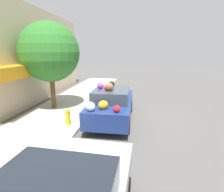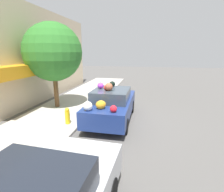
{
  "view_description": "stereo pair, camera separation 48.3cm",
  "coord_description": "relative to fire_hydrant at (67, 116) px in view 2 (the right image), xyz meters",
  "views": [
    {
      "loc": [
        -7.47,
        -1.12,
        3.05
      ],
      "look_at": [
        0.0,
        -0.05,
        1.14
      ],
      "focal_mm": 28.0,
      "sensor_mm": 36.0,
      "label": 1
    },
    {
      "loc": [
        -7.38,
        -1.6,
        3.05
      ],
      "look_at": [
        0.0,
        -0.05,
        1.14
      ],
      "focal_mm": 28.0,
      "sensor_mm": 36.0,
      "label": 2
    }
  ],
  "objects": [
    {
      "name": "building_facade",
      "position": [
        1.02,
        3.28,
        2.32
      ],
      "size": [
        18.0,
        1.2,
        5.6
      ],
      "color": "#C6B293",
      "rests_on": "ground"
    },
    {
      "name": "fire_hydrant",
      "position": [
        0.0,
        0.0,
        0.0
      ],
      "size": [
        0.2,
        0.2,
        0.7
      ],
      "color": "gold",
      "rests_on": "sidewalk_curb"
    },
    {
      "name": "street_tree",
      "position": [
        2.11,
        1.65,
        2.57
      ],
      "size": [
        2.99,
        2.99,
        4.42
      ],
      "color": "brown",
      "rests_on": "sidewalk_curb"
    },
    {
      "name": "sidewalk_curb",
      "position": [
        1.05,
        1.06,
        -0.4
      ],
      "size": [
        24.0,
        3.2,
        0.11
      ],
      "color": "#B2ADA3",
      "rests_on": "ground"
    },
    {
      "name": "ground_plane",
      "position": [
        1.05,
        -1.64,
        -0.45
      ],
      "size": [
        60.0,
        60.0,
        0.0
      ],
      "primitive_type": "plane",
      "color": "#565451"
    },
    {
      "name": "art_car",
      "position": [
        1.01,
        -1.68,
        0.32
      ],
      "size": [
        4.01,
        1.75,
        1.8
      ],
      "rotation": [
        0.0,
        0.0,
        -0.0
      ],
      "color": "navy",
      "rests_on": "ground"
    }
  ]
}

